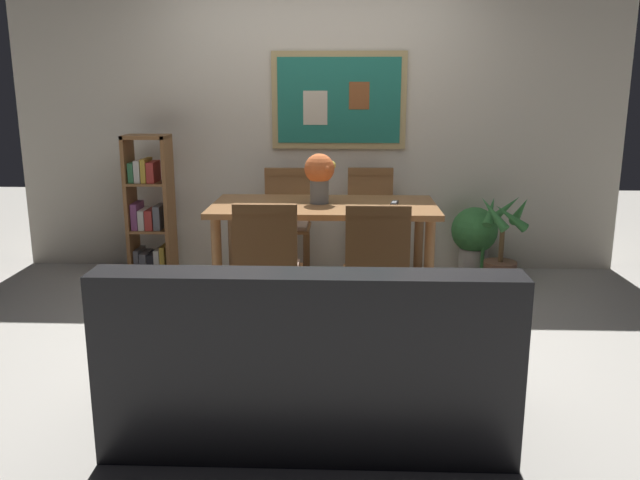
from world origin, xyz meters
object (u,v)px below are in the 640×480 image
at_px(potted_ivy, 474,236).
at_px(flower_vase, 320,174).
at_px(dining_chair_far_right, 370,214).
at_px(bookshelf, 150,213).
at_px(dining_chair_near_left, 268,261).
at_px(leather_couch, 309,366).
at_px(potted_palm, 501,250).
at_px(dining_chair_far_left, 287,214).
at_px(dining_table, 324,218).
at_px(dining_chair_near_right, 376,263).
at_px(tv_remote, 394,203).

bearing_deg(potted_ivy, flower_vase, -147.47).
bearing_deg(dining_chair_far_right, bookshelf, -178.80).
bearing_deg(dining_chair_near_left, leather_couch, -73.32).
relative_size(potted_ivy, potted_palm, 0.82).
xyz_separation_m(dining_chair_far_right, dining_chair_far_left, (-0.70, -0.03, 0.00)).
distance_m(dining_table, bookshelf, 1.66).
bearing_deg(bookshelf, dining_chair_near_right, -39.29).
bearing_deg(dining_chair_far_right, flower_vase, -118.05).
bearing_deg(leather_couch, dining_chair_near_left, 106.68).
bearing_deg(flower_vase, tv_remote, -4.61).
bearing_deg(dining_chair_near_left, tv_remote, 41.71).
bearing_deg(dining_chair_far_left, leather_couch, -82.71).
distance_m(dining_chair_far_left, dining_chair_near_right, 1.65).
distance_m(dining_table, dining_chair_far_left, 0.82).
bearing_deg(potted_ivy, tv_remote, -131.06).
xyz_separation_m(leather_couch, potted_palm, (1.42, 2.28, -0.01)).
xyz_separation_m(dining_chair_far_left, flower_vase, (0.30, -0.71, 0.44)).
bearing_deg(dining_chair_near_left, flower_vase, 69.53).
relative_size(dining_table, dining_chair_near_left, 1.76).
bearing_deg(dining_chair_near_right, dining_chair_near_left, 178.23).
xyz_separation_m(dining_chair_far_left, leather_couch, (0.32, -2.51, -0.23)).
bearing_deg(bookshelf, flower_vase, -25.73).
distance_m(dining_table, dining_chair_near_right, 0.85).
distance_m(dining_chair_near_left, potted_ivy, 2.25).
bearing_deg(tv_remote, dining_chair_far_left, 138.12).
height_order(dining_chair_far_left, dining_chair_near_right, same).
bearing_deg(potted_palm, dining_chair_near_left, -143.98).
bearing_deg(dining_table, bookshelf, 153.83).
distance_m(dining_chair_near_left, dining_chair_far_right, 1.67).
distance_m(leather_couch, tv_remote, 1.89).
height_order(dining_chair_far_left, potted_ivy, dining_chair_far_left).
bearing_deg(flower_vase, potted_ivy, 32.53).
bearing_deg(potted_palm, leather_couch, -121.83).
distance_m(leather_couch, bookshelf, 2.92).
bearing_deg(dining_chair_far_right, dining_chair_near_right, -90.74).
relative_size(dining_chair_far_right, bookshelf, 0.77).
bearing_deg(dining_table, potted_ivy, 34.10).
distance_m(dining_chair_far_right, potted_ivy, 0.91).
distance_m(dining_chair_near_left, bookshelf, 1.88).
distance_m(potted_ivy, tv_remote, 1.22).
bearing_deg(potted_palm, dining_chair_far_right, 165.83).
bearing_deg(dining_chair_far_right, dining_chair_near_left, -114.29).
xyz_separation_m(potted_ivy, tv_remote, (-0.75, -0.86, 0.44)).
xyz_separation_m(dining_chair_near_left, dining_chair_far_left, (-0.01, 1.48, 0.00)).
distance_m(dining_chair_far_left, tv_remote, 1.15).
bearing_deg(dining_chair_far_left, potted_palm, -7.48).
bearing_deg(potted_palm, flower_vase, -161.57).
height_order(flower_vase, tv_remote, flower_vase).
bearing_deg(dining_chair_near_right, dining_chair_far_right, 89.26).
height_order(leather_couch, potted_palm, leather_couch).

